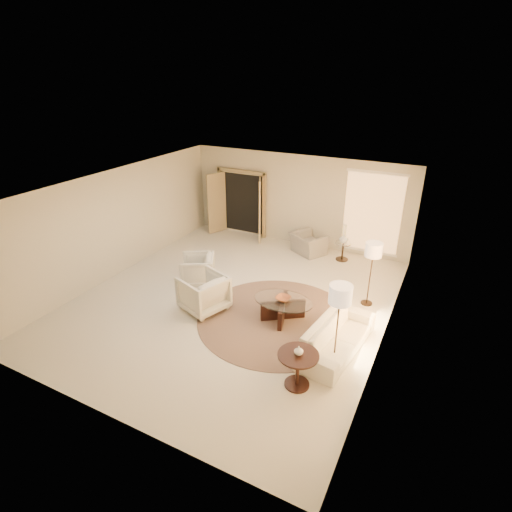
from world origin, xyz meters
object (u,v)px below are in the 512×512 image
at_px(end_table, 298,364).
at_px(end_vase, 299,351).
at_px(accent_chair, 308,240).
at_px(side_vase, 344,238).
at_px(armchair_left, 198,268).
at_px(armchair_right, 203,291).
at_px(side_table, 343,249).
at_px(bowl, 283,299).
at_px(coffee_table, 283,307).
at_px(floor_lamp_far, 340,298).
at_px(floor_lamp_near, 373,253).
at_px(sofa, 337,337).

xyz_separation_m(end_table, end_vase, (0.00, 0.00, 0.29)).
xyz_separation_m(accent_chair, side_vase, (1.06, 0.00, 0.26)).
relative_size(armchair_left, end_vase, 5.08).
relative_size(armchair_right, side_vase, 3.52).
height_order(side_table, side_vase, side_vase).
relative_size(bowl, side_vase, 1.19).
distance_m(coffee_table, floor_lamp_far, 2.05).
bearing_deg(coffee_table, armchair_left, 168.42).
bearing_deg(armchair_left, armchair_right, 10.97).
relative_size(side_table, side_vase, 2.00).
distance_m(armchair_right, end_table, 3.13).
distance_m(armchair_left, floor_lamp_far, 4.45).
distance_m(coffee_table, side_vase, 3.63).
xyz_separation_m(floor_lamp_near, floor_lamp_far, (-0.08, -2.41, 0.09)).
bearing_deg(coffee_table, end_table, -59.54).
xyz_separation_m(coffee_table, floor_lamp_near, (1.53, 1.50, 1.03)).
height_order(end_table, side_vase, side_vase).
bearing_deg(floor_lamp_far, floor_lamp_near, 88.19).
height_order(side_table, floor_lamp_near, floor_lamp_near).
bearing_deg(side_vase, side_table, 180.00).
distance_m(floor_lamp_near, floor_lamp_far, 2.41).
relative_size(coffee_table, end_vase, 10.22).
distance_m(end_table, side_vase, 5.43).
bearing_deg(side_table, accent_chair, -179.82).
distance_m(armchair_right, accent_chair, 4.17).
xyz_separation_m(armchair_right, side_vase, (2.12, 4.04, 0.20)).
bearing_deg(sofa, coffee_table, 77.21).
bearing_deg(bowl, sofa, -20.36).
bearing_deg(floor_lamp_far, armchair_left, 160.41).
relative_size(end_table, floor_lamp_near, 0.45).
distance_m(armchair_left, end_table, 4.35).
xyz_separation_m(end_vase, side_vase, (-0.72, 5.37, -0.08)).
bearing_deg(floor_lamp_near, bowl, -135.66).
relative_size(floor_lamp_near, bowl, 4.88).
distance_m(armchair_right, side_table, 4.56).
distance_m(armchair_left, floor_lamp_near, 4.37).
distance_m(coffee_table, end_table, 2.07).
xyz_separation_m(sofa, side_vase, (-1.05, 4.11, 0.37)).
bearing_deg(bowl, end_table, -59.54).
bearing_deg(sofa, end_vase, 172.97).
distance_m(accent_chair, end_table, 5.66).
height_order(sofa, side_table, sofa).
xyz_separation_m(armchair_left, bowl, (2.63, -0.54, 0.10)).
bearing_deg(accent_chair, end_vase, 138.33).
distance_m(armchair_left, side_table, 4.26).
distance_m(armchair_left, bowl, 2.69).
bearing_deg(floor_lamp_near, end_vase, -98.38).
xyz_separation_m(coffee_table, side_vase, (0.33, 3.59, 0.37)).
distance_m(coffee_table, end_vase, 2.11).
bearing_deg(coffee_table, side_table, 84.74).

